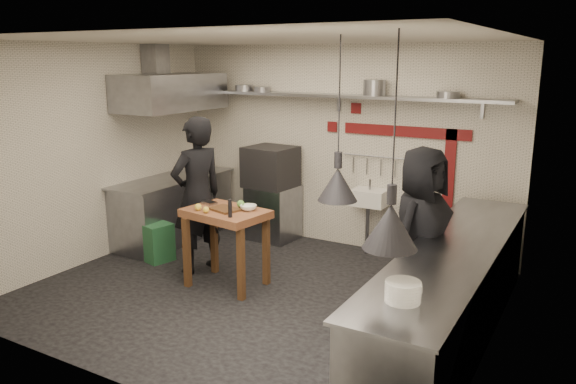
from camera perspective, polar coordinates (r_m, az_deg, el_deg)
The scene contains 47 objects.
floor at distance 6.50m, azimuth -2.99°, elevation -10.24°, with size 5.00×5.00×0.00m, color black.
ceiling at distance 5.96m, azimuth -3.33°, elevation 15.26°, with size 5.00×5.00×0.00m, color beige.
wall_back at distance 7.89m, azimuth 5.20°, elevation 4.57°, with size 5.00×0.04×2.80m, color beige.
wall_front at distance 4.51m, azimuth -17.82°, elevation -2.76°, with size 5.00×0.04×2.80m, color beige.
wall_left at distance 7.71m, azimuth -18.98°, elevation 3.68°, with size 0.04×4.20×2.80m, color beige.
wall_right at distance 5.19m, azimuth 20.71°, elevation -0.92°, with size 0.04×4.20×2.80m, color beige.
red_band_horiz at distance 7.49m, azimuth 11.82°, elevation 6.03°, with size 1.70×0.02×0.14m, color maroon.
red_band_vert at distance 7.40m, azimuth 16.05°, elevation 1.94°, with size 0.14×0.02×1.10m, color maroon.
red_tile_a at distance 7.71m, azimuth 6.93°, elevation 8.44°, with size 0.14×0.02×0.14m, color maroon.
red_tile_b at distance 7.88m, azimuth 4.52°, elevation 6.63°, with size 0.14×0.02×0.14m, color maroon.
back_shelf at distance 7.65m, azimuth 4.74°, elevation 9.73°, with size 4.60×0.34×0.04m, color slate.
shelf_bracket_left at distance 8.76m, azimuth -6.31°, elevation 9.50°, with size 0.04×0.06×0.24m, color slate.
shelf_bracket_mid at distance 7.79m, azimuth 5.20°, elevation 9.05°, with size 0.04×0.06×0.24m, color slate.
shelf_bracket_right at distance 7.21m, azimuth 19.18°, elevation 8.02°, with size 0.04×0.06×0.24m, color slate.
pan_far_left at distance 8.37m, azimuth -4.46°, elevation 10.50°, with size 0.27×0.27×0.09m, color slate.
pan_mid_left at distance 8.20m, azimuth -2.64°, elevation 10.39°, with size 0.23×0.23×0.07m, color slate.
stock_pot at distance 7.42m, azimuth 8.78°, elevation 10.44°, with size 0.29×0.29×0.20m, color slate.
pan_right at distance 7.14m, azimuth 15.96°, elevation 9.49°, with size 0.28×0.28×0.08m, color slate.
oven_stand at distance 8.26m, azimuth -1.50°, elevation -2.08°, with size 0.65×0.59×0.80m, color slate.
combi_oven at distance 8.06m, azimuth -1.78°, elevation 2.57°, with size 0.65×0.61×0.58m, color black.
oven_door at distance 7.82m, azimuth -2.84°, elevation 2.23°, with size 0.50×0.03×0.46m, color maroon.
oven_glass at distance 7.89m, azimuth -3.13°, elevation 2.32°, with size 0.37×0.02×0.34m, color black.
hand_sink at distance 7.64m, azimuth 8.28°, elevation -0.56°, with size 0.46×0.34×0.22m, color white.
sink_tap at distance 7.60m, azimuth 8.32°, elevation 0.76°, with size 0.03×0.03×0.14m, color slate.
sink_drain at distance 7.72m, azimuth 8.06°, elevation -3.79°, with size 0.06×0.06×0.66m, color slate.
utensil_rail at distance 7.66m, azimuth 8.80°, elevation 3.59°, with size 0.02×0.02×0.90m, color slate.
counter_right at distance 5.55m, azimuth 16.28°, elevation -10.04°, with size 0.70×3.80×0.90m, color slate.
counter_right_top at distance 5.38m, azimuth 16.60°, elevation -5.49°, with size 0.76×3.90×0.03m, color slate.
plate_stack at distance 4.09m, azimuth 11.59°, elevation -9.88°, with size 0.25×0.25×0.15m, color white.
small_bowl_right at distance 4.29m, azimuth 12.13°, elevation -9.56°, with size 0.20×0.20×0.05m, color white.
counter_left at distance 8.38m, azimuth -11.53°, elevation -1.76°, with size 0.70×1.90×0.90m, color slate.
counter_left_top at distance 8.28m, azimuth -11.68°, elevation 1.35°, with size 0.76×2.00×0.03m, color slate.
extractor_hood at distance 8.08m, azimuth -11.83°, elevation 9.90°, with size 0.78×1.60×0.50m, color slate.
hood_duct at distance 8.24m, azimuth -13.30°, elevation 12.68°, with size 0.28×0.28×0.50m, color slate.
green_bin at distance 7.61m, azimuth -13.14°, elevation -4.98°, with size 0.34×0.34×0.50m, color #235D36.
prep_table at distance 6.59m, azimuth -6.25°, elevation -5.66°, with size 0.92×0.64×0.92m, color brown, non-canonical shape.
cutting_board at distance 6.44m, azimuth -6.48°, elevation -1.74°, with size 0.34×0.24×0.03m, color #50311A.
pepper_mill at distance 6.13m, azimuth -5.91°, elevation -1.67°, with size 0.05×0.05×0.20m, color black.
lemon_a at distance 6.46m, azimuth -9.11°, elevation -1.52°, with size 0.08×0.08×0.08m, color gold.
lemon_b at distance 6.34m, azimuth -8.34°, elevation -1.79°, with size 0.07×0.07×0.07m, color gold.
veg_ball at distance 6.50m, azimuth -4.83°, elevation -1.22°, with size 0.09×0.09×0.09m, color #59963D.
steel_tray at distance 6.73m, azimuth -7.98°, elevation -1.09°, with size 0.17×0.12×0.03m, color slate.
bowl at distance 6.41m, azimuth -4.05°, elevation -1.60°, with size 0.19×0.19×0.06m, color white.
heat_lamp_near at distance 4.80m, azimuth 5.20°, elevation 7.28°, with size 0.35×0.35×1.40m, color black, non-canonical shape.
heat_lamp_far at distance 3.91m, azimuth 10.72°, elevation 4.88°, with size 0.39×0.39×1.52m, color black, non-canonical shape.
chef_left at distance 6.96m, azimuth -9.20°, elevation -0.35°, with size 0.71×0.46×1.94m, color black.
chef_right at distance 5.77m, azimuth 13.30°, elevation -4.25°, with size 0.87×0.57×1.78m, color black.
Camera 1 is at (3.25, -4.99, 2.61)m, focal length 35.00 mm.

